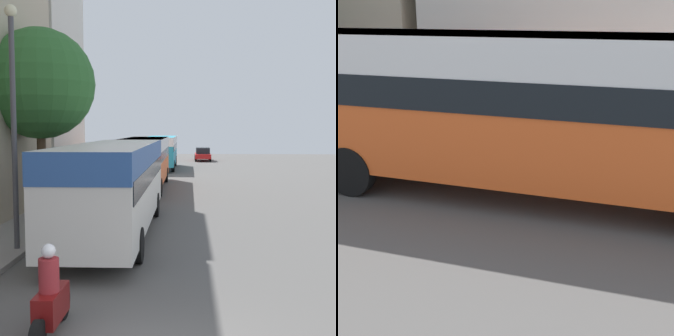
# 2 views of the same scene
# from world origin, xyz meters

# --- Properties ---
(bus_following) EXTENTS (2.65, 11.02, 3.09)m
(bus_following) POSITION_xyz_m (-2.00, 21.87, 2.01)
(bus_following) COLOR #EA5B23
(bus_following) RESTS_ON ground_plane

